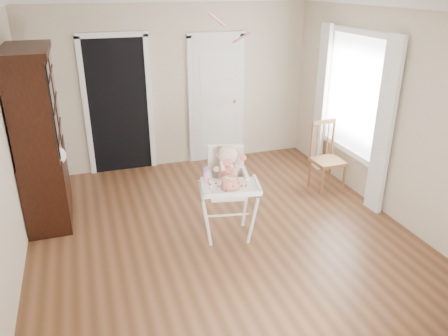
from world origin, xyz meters
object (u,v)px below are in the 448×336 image
object	(u,v)px
high_chair	(228,183)
cake	(230,183)
sippy_cup	(207,174)
china_cabinet	(39,137)
dining_chair	(327,159)

from	to	relation	value
high_chair	cake	distance (m)	0.33
high_chair	sippy_cup	bearing A→B (deg)	-159.86
high_chair	china_cabinet	world-z (taller)	china_cabinet
high_chair	china_cabinet	bearing A→B (deg)	160.99
high_chair	cake	size ratio (longest dim) A/B	4.77
china_cabinet	sippy_cup	bearing A→B (deg)	-34.98
sippy_cup	china_cabinet	distance (m)	2.18
dining_chair	sippy_cup	bearing A→B (deg)	-159.90
sippy_cup	dining_chair	bearing A→B (deg)	21.89
sippy_cup	china_cabinet	world-z (taller)	china_cabinet
sippy_cup	dining_chair	size ratio (longest dim) A/B	0.19
cake	high_chair	bearing A→B (deg)	77.00
high_chair	china_cabinet	xyz separation A→B (m)	(-2.04, 1.21, 0.39)
cake	china_cabinet	xyz separation A→B (m)	(-1.98, 1.49, 0.25)
high_chair	sippy_cup	world-z (taller)	high_chair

